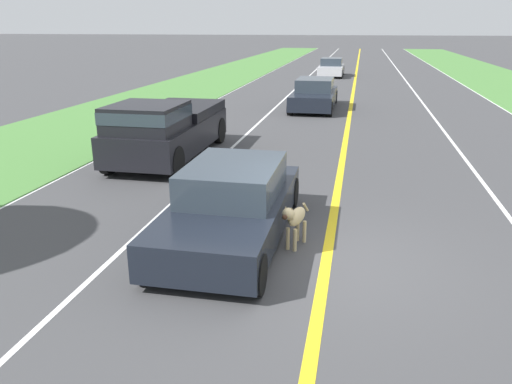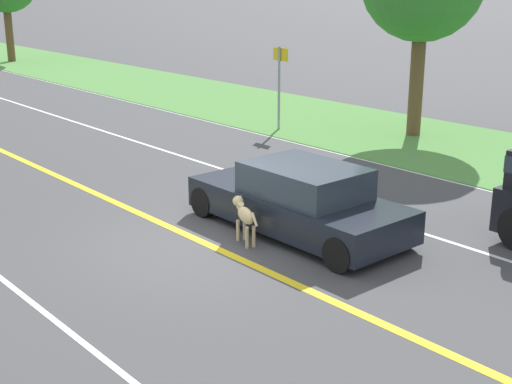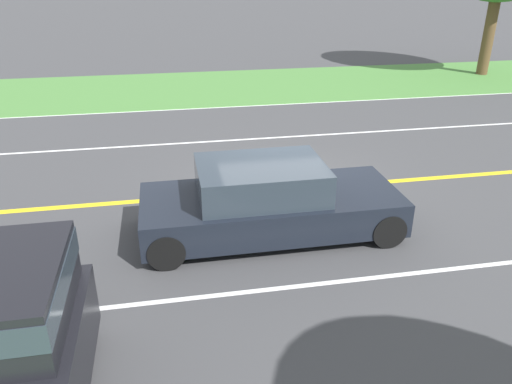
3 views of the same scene
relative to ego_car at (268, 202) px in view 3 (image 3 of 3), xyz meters
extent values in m
plane|color=#424244|center=(-1.76, 0.67, -0.63)|extent=(400.00, 400.00, 0.00)
cube|color=yellow|center=(-1.76, 0.67, -0.62)|extent=(0.18, 160.00, 0.01)
cube|color=white|center=(-8.76, 0.67, -0.62)|extent=(0.14, 160.00, 0.01)
cube|color=white|center=(1.74, 0.67, -0.62)|extent=(0.10, 160.00, 0.01)
cube|color=white|center=(-5.26, 0.67, -0.62)|extent=(0.10, 160.00, 0.01)
cube|color=#4C843D|center=(-11.76, 0.67, -0.61)|extent=(6.00, 160.00, 0.03)
cube|color=black|center=(0.00, 0.05, -0.15)|extent=(1.86, 4.59, 0.61)
cube|color=#2D3842|center=(0.00, -0.13, 0.44)|extent=(1.60, 2.20, 0.58)
cylinder|color=black|center=(0.84, 1.94, -0.32)|extent=(0.22, 0.62, 0.62)
cylinder|color=black|center=(0.84, -1.84, -0.32)|extent=(0.22, 0.62, 0.62)
cylinder|color=black|center=(-0.84, 1.94, -0.32)|extent=(0.22, 0.62, 0.62)
cylinder|color=black|center=(-0.84, -1.84, -0.32)|extent=(0.22, 0.62, 0.62)
ellipsoid|color=#D1B784|center=(-1.20, 0.18, -0.07)|extent=(0.35, 0.63, 0.30)
cylinder|color=#D1B784|center=(-1.07, 0.36, -0.42)|extent=(0.07, 0.07, 0.40)
cylinder|color=#D1B784|center=(-1.19, -0.04, -0.42)|extent=(0.07, 0.07, 0.40)
cylinder|color=#D1B784|center=(-1.20, 0.40, -0.42)|extent=(0.07, 0.07, 0.40)
cylinder|color=#D1B784|center=(-1.32, -0.01, -0.42)|extent=(0.07, 0.07, 0.40)
cylinder|color=#D1B784|center=(-1.12, 0.42, 0.04)|extent=(0.17, 0.19, 0.16)
sphere|color=#D1B784|center=(-1.09, 0.52, 0.10)|extent=(0.25, 0.25, 0.20)
ellipsoid|color=#331E14|center=(-1.05, 0.66, 0.08)|extent=(0.12, 0.12, 0.08)
cone|color=tan|center=(-1.04, 0.50, 0.18)|extent=(0.08, 0.08, 0.09)
cone|color=tan|center=(-1.15, 0.53, 0.18)|extent=(0.08, 0.08, 0.09)
cylinder|color=#D1B784|center=(-1.31, -0.20, -0.03)|extent=(0.11, 0.23, 0.22)
cylinder|color=black|center=(2.32, -3.31, -0.21)|extent=(0.22, 0.82, 0.82)
cylinder|color=brown|center=(-12.03, 12.11, 1.27)|extent=(0.47, 0.47, 3.78)
camera|label=1|loc=(-2.12, 8.21, 3.07)|focal=35.00mm
camera|label=2|loc=(-9.13, -9.30, 4.16)|focal=50.00mm
camera|label=3|loc=(7.84, -1.68, 3.91)|focal=35.00mm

